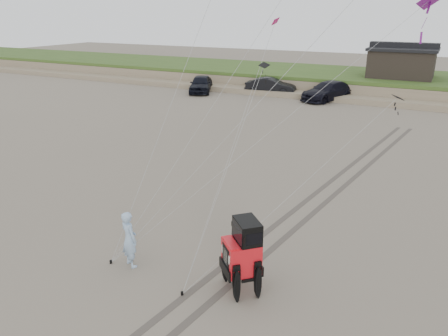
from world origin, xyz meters
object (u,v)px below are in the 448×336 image
(cabin, at_px, (402,62))
(truck_a, at_px, (201,84))
(truck_c, at_px, (328,91))
(truck_b, at_px, (271,86))
(man, at_px, (129,239))
(jeep, at_px, (241,263))

(cabin, distance_m, truck_a, 20.20)
(cabin, xyz_separation_m, truck_c, (-5.58, -6.40, -2.37))
(truck_b, xyz_separation_m, truck_c, (5.91, -0.40, 0.04))
(man, bearing_deg, jeep, -149.37)
(cabin, height_order, man, cabin)
(truck_c, distance_m, man, 31.18)
(truck_b, relative_size, truck_c, 0.84)
(truck_a, distance_m, truck_b, 7.17)
(truck_a, bearing_deg, man, -86.83)
(truck_c, height_order, man, man)
(cabin, bearing_deg, jeep, -90.57)
(cabin, distance_m, truck_c, 8.82)
(truck_a, xyz_separation_m, jeep, (17.93, -28.86, 0.05))
(man, bearing_deg, cabin, -72.76)
(truck_a, height_order, truck_c, truck_a)
(truck_b, distance_m, truck_c, 5.92)
(cabin, distance_m, jeep, 37.15)
(cabin, height_order, jeep, cabin)
(truck_a, relative_size, jeep, 1.03)
(cabin, xyz_separation_m, truck_b, (-11.49, -6.00, -2.41))
(cabin, relative_size, man, 3.26)
(truck_a, bearing_deg, truck_c, -14.37)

